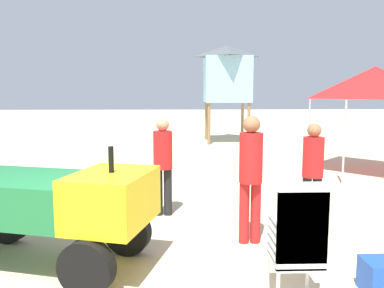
{
  "coord_description": "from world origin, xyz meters",
  "views": [
    {
      "loc": [
        1.01,
        -3.7,
        2.13
      ],
      "look_at": [
        1.24,
        2.99,
        1.23
      ],
      "focal_mm": 37.62,
      "sensor_mm": 36.0,
      "label": 1
    }
  ],
  "objects_px": {
    "utility_cart": "(50,204)",
    "popup_canopy": "(375,83)",
    "lifeguard_near_left": "(163,160)",
    "lifeguard_tower": "(227,74)",
    "lifeguard_near_right": "(313,168)",
    "lifeguard_near_center": "(251,170)",
    "stacked_plastic_chairs": "(298,235)"
  },
  "relations": [
    {
      "from": "popup_canopy",
      "to": "lifeguard_tower",
      "type": "distance_m",
      "value": 6.99
    },
    {
      "from": "utility_cart",
      "to": "stacked_plastic_chairs",
      "type": "xyz_separation_m",
      "value": [
        2.69,
        -1.03,
        -0.04
      ]
    },
    {
      "from": "lifeguard_near_center",
      "to": "lifeguard_near_right",
      "type": "relative_size",
      "value": 1.1
    },
    {
      "from": "lifeguard_near_right",
      "to": "utility_cart",
      "type": "bearing_deg",
      "value": -159.71
    },
    {
      "from": "lifeguard_near_left",
      "to": "lifeguard_near_right",
      "type": "height_order",
      "value": "lifeguard_near_left"
    },
    {
      "from": "lifeguard_near_left",
      "to": "utility_cart",
      "type": "bearing_deg",
      "value": -122.77
    },
    {
      "from": "popup_canopy",
      "to": "utility_cart",
      "type": "bearing_deg",
      "value": -140.56
    },
    {
      "from": "lifeguard_near_right",
      "to": "lifeguard_tower",
      "type": "bearing_deg",
      "value": 90.51
    },
    {
      "from": "lifeguard_near_right",
      "to": "lifeguard_tower",
      "type": "relative_size",
      "value": 0.42
    },
    {
      "from": "lifeguard_near_right",
      "to": "popup_canopy",
      "type": "distance_m",
      "value": 5.13
    },
    {
      "from": "popup_canopy",
      "to": "lifeguard_tower",
      "type": "xyz_separation_m",
      "value": [
        -2.97,
        6.31,
        0.47
      ]
    },
    {
      "from": "popup_canopy",
      "to": "lifeguard_tower",
      "type": "height_order",
      "value": "lifeguard_tower"
    },
    {
      "from": "stacked_plastic_chairs",
      "to": "lifeguard_tower",
      "type": "distance_m",
      "value": 12.88
    },
    {
      "from": "lifeguard_near_center",
      "to": "lifeguard_tower",
      "type": "distance_m",
      "value": 11.17
    },
    {
      "from": "lifeguard_near_left",
      "to": "popup_canopy",
      "type": "distance_m",
      "value": 6.36
    },
    {
      "from": "stacked_plastic_chairs",
      "to": "popup_canopy",
      "type": "distance_m",
      "value": 7.59
    },
    {
      "from": "utility_cart",
      "to": "stacked_plastic_chairs",
      "type": "height_order",
      "value": "utility_cart"
    },
    {
      "from": "utility_cart",
      "to": "popup_canopy",
      "type": "height_order",
      "value": "popup_canopy"
    },
    {
      "from": "lifeguard_tower",
      "to": "lifeguard_near_left",
      "type": "bearing_deg",
      "value": -103.1
    },
    {
      "from": "lifeguard_near_left",
      "to": "lifeguard_near_center",
      "type": "height_order",
      "value": "lifeguard_near_center"
    },
    {
      "from": "utility_cart",
      "to": "lifeguard_tower",
      "type": "bearing_deg",
      "value": 73.16
    },
    {
      "from": "utility_cart",
      "to": "lifeguard_near_center",
      "type": "xyz_separation_m",
      "value": [
        2.53,
        0.67,
        0.25
      ]
    },
    {
      "from": "utility_cart",
      "to": "popup_canopy",
      "type": "relative_size",
      "value": 1.02
    },
    {
      "from": "stacked_plastic_chairs",
      "to": "lifeguard_near_left",
      "type": "bearing_deg",
      "value": 115.1
    },
    {
      "from": "lifeguard_near_left",
      "to": "popup_canopy",
      "type": "bearing_deg",
      "value": 32.78
    },
    {
      "from": "popup_canopy",
      "to": "lifeguard_tower",
      "type": "relative_size",
      "value": 0.7
    },
    {
      "from": "popup_canopy",
      "to": "lifeguard_near_center",
      "type": "bearing_deg",
      "value": -130.37
    },
    {
      "from": "lifeguard_near_right",
      "to": "popup_canopy",
      "type": "bearing_deg",
      "value": 54.29
    },
    {
      "from": "utility_cart",
      "to": "lifeguard_near_left",
      "type": "relative_size",
      "value": 1.67
    },
    {
      "from": "lifeguard_near_right",
      "to": "popup_canopy",
      "type": "height_order",
      "value": "popup_canopy"
    },
    {
      "from": "lifeguard_near_center",
      "to": "lifeguard_near_right",
      "type": "xyz_separation_m",
      "value": [
        1.09,
        0.66,
        -0.1
      ]
    },
    {
      "from": "utility_cart",
      "to": "lifeguard_tower",
      "type": "height_order",
      "value": "lifeguard_tower"
    }
  ]
}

